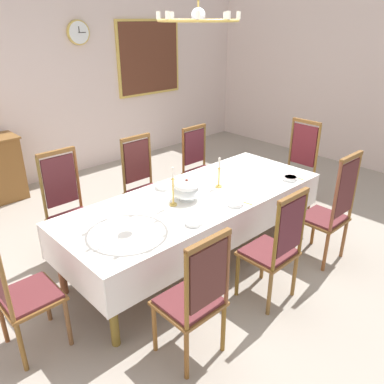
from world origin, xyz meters
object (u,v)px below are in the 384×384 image
at_px(chair_north_c, 200,166).
at_px(chair_head_east, 297,166).
at_px(bowl_far_right, 194,223).
at_px(spoon_primary, 294,176).
at_px(chandelier, 198,19).
at_px(soup_tureen, 187,190).
at_px(framed_painting, 149,58).
at_px(chair_north_b, 144,184).
at_px(dining_table, 197,202).
at_px(mounted_clock, 78,33).
at_px(bowl_near_right, 236,204).
at_px(chair_north_a, 69,207).
at_px(spoon_secondary, 240,201).
at_px(candlestick_east, 219,176).
at_px(chair_south_b, 275,246).
at_px(bowl_near_left, 290,178).
at_px(chair_south_a, 195,297).
at_px(chair_south_c, 331,210).
at_px(chair_head_west, 18,289).
at_px(candlestick_west, 173,190).
at_px(bowl_far_left, 165,185).

relative_size(chair_north_c, chair_head_east, 0.91).
xyz_separation_m(bowl_far_right, spoon_primary, (1.58, 0.03, -0.01)).
distance_m(bowl_far_right, chandelier, 1.71).
bearing_deg(soup_tureen, framed_painting, 57.19).
bearing_deg(chandelier, chair_head_east, 0.00).
bearing_deg(soup_tureen, bowl_far_right, -125.39).
height_order(chair_north_b, spoon_primary, chair_north_b).
relative_size(dining_table, mounted_clock, 7.89).
height_order(dining_table, bowl_near_right, bowl_near_right).
distance_m(chair_north_a, chair_north_b, 0.96).
height_order(soup_tureen, spoon_secondary, soup_tureen).
bearing_deg(chandelier, candlestick_east, 0.00).
xyz_separation_m(dining_table, chair_south_b, (0.03, -0.94, -0.11)).
xyz_separation_m(candlestick_east, bowl_near_left, (0.72, -0.41, -0.11)).
relative_size(chair_south_a, chandelier, 1.56).
bearing_deg(chair_south_a, mounted_clock, 69.61).
relative_size(chair_north_a, chair_south_c, 0.97).
relative_size(chair_head_west, soup_tureen, 4.11).
distance_m(candlestick_west, spoon_primary, 1.52).
bearing_deg(chair_north_c, chair_north_a, -0.18).
relative_size(chair_south_c, bowl_far_right, 7.93).
height_order(chair_north_b, bowl_near_right, chair_north_b).
relative_size(chair_south_c, chandelier, 1.72).
bearing_deg(bowl_far_left, candlestick_west, -119.22).
distance_m(dining_table, chair_south_a, 1.33).
relative_size(chair_south_b, framed_painting, 0.83).
xyz_separation_m(chair_north_c, mounted_clock, (-0.36, 2.27, 1.61)).
distance_m(chair_north_c, chandelier, 2.26).
distance_m(chair_south_c, bowl_near_right, 1.02).
height_order(chair_north_c, bowl_near_right, chair_north_c).
bearing_deg(chair_north_a, chair_south_a, 90.00).
relative_size(chair_south_a, bowl_near_right, 7.32).
height_order(spoon_primary, mounted_clock, mounted_clock).
relative_size(chair_head_east, chandelier, 1.68).
xyz_separation_m(chair_north_a, candlestick_west, (0.61, -0.95, 0.32)).
height_order(chair_north_c, candlestick_east, chair_north_c).
bearing_deg(spoon_secondary, bowl_far_left, 102.56).
height_order(chair_north_c, chandelier, chandelier).
relative_size(chair_north_b, chair_head_west, 0.99).
distance_m(candlestick_west, bowl_far_left, 0.45).
height_order(chair_south_a, chair_north_c, chair_south_a).
relative_size(spoon_primary, framed_painting, 0.13).
relative_size(mounted_clock, framed_painting, 0.27).
bearing_deg(candlestick_east, chair_head_east, 0.00).
distance_m(bowl_far_right, spoon_primary, 1.58).
xyz_separation_m(chair_south_c, chair_north_c, (0.00, 1.89, -0.04)).
xyz_separation_m(bowl_near_left, bowl_far_right, (-1.47, -0.00, -0.00)).
distance_m(bowl_near_left, spoon_primary, 0.12).
bearing_deg(soup_tureen, chair_south_c, -40.38).
height_order(bowl_near_left, framed_painting, framed_painting).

